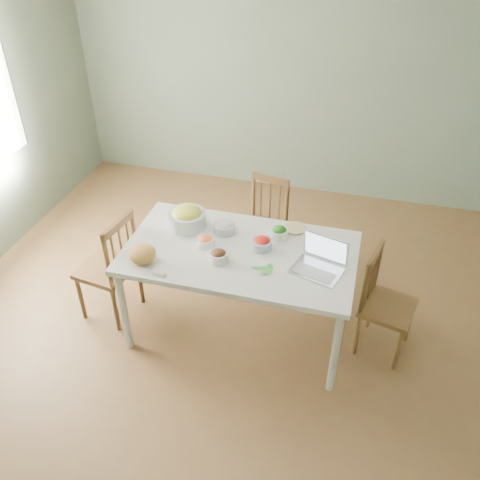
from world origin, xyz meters
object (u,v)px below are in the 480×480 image
(chair_right, at_px, (389,305))
(chair_far, at_px, (262,227))
(chair_left, at_px, (106,266))
(bread_boule, at_px, (143,254))
(laptop, at_px, (318,259))
(dining_table, at_px, (240,291))
(bowl_squash, at_px, (187,217))

(chair_right, bearing_deg, chair_far, 70.53)
(chair_left, distance_m, bread_boule, 0.67)
(bread_boule, bearing_deg, laptop, 9.37)
(laptop, bearing_deg, bread_boule, -154.56)
(dining_table, relative_size, bread_boule, 8.79)
(dining_table, distance_m, laptop, 0.82)
(bread_boule, height_order, bowl_squash, bowl_squash)
(chair_far, distance_m, chair_left, 1.48)
(chair_left, distance_m, chair_right, 2.32)
(chair_far, bearing_deg, chair_left, -127.44)
(chair_left, xyz_separation_m, bowl_squash, (0.64, 0.29, 0.42))
(chair_far, height_order, bread_boule, bread_boule)
(chair_left, relative_size, bread_boule, 4.93)
(chair_right, height_order, bowl_squash, bowl_squash)
(chair_left, distance_m, laptop, 1.81)
(dining_table, distance_m, bowl_squash, 0.74)
(dining_table, xyz_separation_m, chair_right, (1.17, 0.10, 0.04))
(bowl_squash, bearing_deg, bread_boule, -107.13)
(dining_table, bearing_deg, laptop, -9.83)
(chair_far, bearing_deg, bread_boule, -106.18)
(chair_far, bearing_deg, bowl_squash, -113.18)
(dining_table, xyz_separation_m, laptop, (0.60, -0.10, 0.54))
(chair_right, bearing_deg, bowl_squash, 100.25)
(chair_left, bearing_deg, chair_far, 139.51)
(chair_left, bearing_deg, bowl_squash, 122.58)
(laptop, bearing_deg, chair_right, 35.40)
(chair_far, bearing_deg, laptop, -46.11)
(chair_far, relative_size, laptop, 2.60)
(bread_boule, xyz_separation_m, laptop, (1.27, 0.21, 0.06))
(bread_boule, bearing_deg, bowl_squash, 72.87)
(bowl_squash, bearing_deg, chair_left, -156.01)
(chair_right, distance_m, bowl_squash, 1.74)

